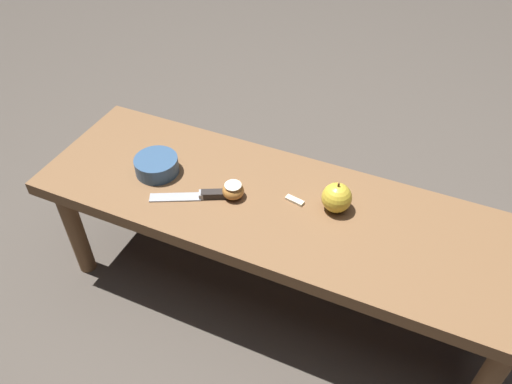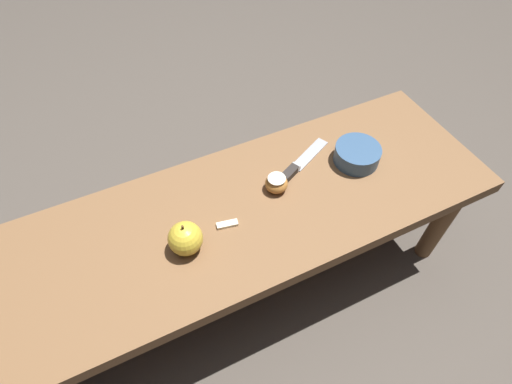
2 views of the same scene
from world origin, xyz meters
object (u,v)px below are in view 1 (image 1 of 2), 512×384
at_px(wooden_bench, 277,216).
at_px(apple_whole, 337,198).
at_px(knife, 203,195).
at_px(bowl, 157,165).
at_px(apple_cut, 233,191).

xyz_separation_m(wooden_bench, apple_whole, (0.15, 0.04, 0.09)).
distance_m(wooden_bench, knife, 0.21).
relative_size(knife, bowl, 1.69).
height_order(apple_cut, bowl, bowl).
xyz_separation_m(apple_whole, bowl, (-0.52, -0.06, -0.02)).
xyz_separation_m(knife, apple_cut, (0.08, 0.04, 0.01)).
bearing_deg(wooden_bench, bowl, -176.80).
height_order(knife, bowl, bowl).
height_order(knife, apple_whole, apple_whole).
bearing_deg(wooden_bench, knife, -162.44).
bearing_deg(apple_whole, wooden_bench, -163.91).
distance_m(knife, bowl, 0.18).
xyz_separation_m(wooden_bench, bowl, (-0.37, -0.02, 0.08)).
distance_m(apple_cut, bowl, 0.25).
bearing_deg(apple_cut, wooden_bench, 11.98).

